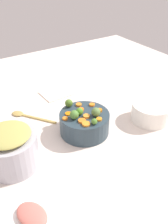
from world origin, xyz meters
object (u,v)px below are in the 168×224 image
Objects in this scene: serving_bowl_carrots at (84,123)px; ham_plate at (31,220)px; wooden_spoon at (25,115)px; metal_pot at (11,151)px; casserole_dish at (151,112)px.

ham_plate is at bearing -143.18° from serving_bowl_carrots.
wooden_spoon is (-0.20, 0.29, -0.05)m from serving_bowl_carrots.
serving_bowl_carrots is 1.09× the size of metal_pot.
serving_bowl_carrots is 0.53m from ham_plate.
ham_plate is (-0.22, -0.61, 0.00)m from wooden_spoon.
metal_pot is 0.30m from ham_plate.
metal_pot is 0.74m from casserole_dish.
serving_bowl_carrots is 0.37m from casserole_dish.
serving_bowl_carrots is at bearing 36.82° from ham_plate.
wooden_spoon is at bearing 60.94° from metal_pot.
casserole_dish is (0.35, -0.11, -0.00)m from serving_bowl_carrots.
casserole_dish is at bearing -6.51° from metal_pot.
ham_plate is (-0.04, -0.29, -0.07)m from metal_pot.
metal_pot is at bearing 81.70° from ham_plate.
metal_pot is 1.11× the size of casserole_dish.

